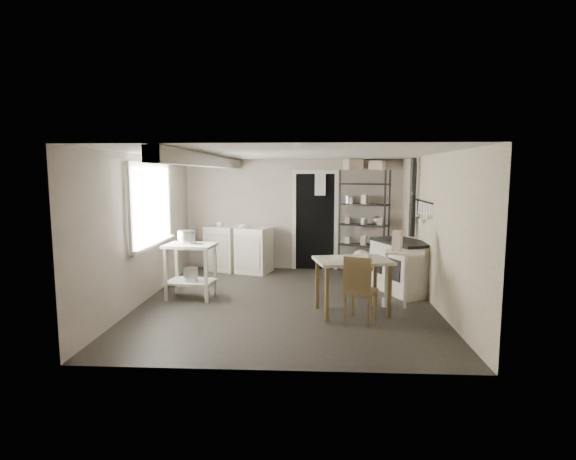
{
  "coord_description": "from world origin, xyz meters",
  "views": [
    {
      "loc": [
        0.38,
        -6.87,
        2.01
      ],
      "look_at": [
        0.0,
        0.3,
        1.1
      ],
      "focal_mm": 28.0,
      "sensor_mm": 36.0,
      "label": 1
    }
  ],
  "objects_px": {
    "prep_table": "(191,274)",
    "work_table": "(352,287)",
    "shelf_rack": "(364,225)",
    "stove": "(402,267)",
    "stockpot": "(186,240)",
    "flour_sack": "(361,263)",
    "base_cabinets": "(239,249)",
    "chair": "(361,287)"
  },
  "relations": [
    {
      "from": "prep_table",
      "to": "chair",
      "type": "height_order",
      "value": "chair"
    },
    {
      "from": "stockpot",
      "to": "base_cabinets",
      "type": "relative_size",
      "value": 0.21
    },
    {
      "from": "stove",
      "to": "chair",
      "type": "height_order",
      "value": "chair"
    },
    {
      "from": "base_cabinets",
      "to": "chair",
      "type": "relative_size",
      "value": 1.53
    },
    {
      "from": "base_cabinets",
      "to": "flour_sack",
      "type": "bearing_deg",
      "value": 11.72
    },
    {
      "from": "prep_table",
      "to": "stove",
      "type": "bearing_deg",
      "value": 9.21
    },
    {
      "from": "stove",
      "to": "chair",
      "type": "distance_m",
      "value": 1.79
    },
    {
      "from": "base_cabinets",
      "to": "prep_table",
      "type": "bearing_deg",
      "value": -84.59
    },
    {
      "from": "prep_table",
      "to": "shelf_rack",
      "type": "distance_m",
      "value": 3.76
    },
    {
      "from": "prep_table",
      "to": "work_table",
      "type": "relative_size",
      "value": 0.85
    },
    {
      "from": "stockpot",
      "to": "chair",
      "type": "bearing_deg",
      "value": -22.44
    },
    {
      "from": "stove",
      "to": "stockpot",
      "type": "bearing_deg",
      "value": 163.19
    },
    {
      "from": "prep_table",
      "to": "stockpot",
      "type": "distance_m",
      "value": 0.56
    },
    {
      "from": "shelf_rack",
      "to": "work_table",
      "type": "relative_size",
      "value": 2.0
    },
    {
      "from": "stockpot",
      "to": "base_cabinets",
      "type": "height_order",
      "value": "stockpot"
    },
    {
      "from": "shelf_rack",
      "to": "flour_sack",
      "type": "distance_m",
      "value": 0.81
    },
    {
      "from": "prep_table",
      "to": "work_table",
      "type": "height_order",
      "value": "prep_table"
    },
    {
      "from": "prep_table",
      "to": "work_table",
      "type": "bearing_deg",
      "value": -14.11
    },
    {
      "from": "shelf_rack",
      "to": "flour_sack",
      "type": "xyz_separation_m",
      "value": [
        -0.09,
        -0.37,
        -0.71
      ]
    },
    {
      "from": "work_table",
      "to": "flour_sack",
      "type": "height_order",
      "value": "work_table"
    },
    {
      "from": "base_cabinets",
      "to": "stove",
      "type": "height_order",
      "value": "base_cabinets"
    },
    {
      "from": "chair",
      "to": "base_cabinets",
      "type": "bearing_deg",
      "value": 149.23
    },
    {
      "from": "stockpot",
      "to": "flour_sack",
      "type": "relative_size",
      "value": 0.59
    },
    {
      "from": "stockpot",
      "to": "base_cabinets",
      "type": "bearing_deg",
      "value": 75.04
    },
    {
      "from": "flour_sack",
      "to": "prep_table",
      "type": "bearing_deg",
      "value": -147.99
    },
    {
      "from": "stove",
      "to": "chair",
      "type": "xyz_separation_m",
      "value": [
        -0.86,
        -1.57,
        0.04
      ]
    },
    {
      "from": "shelf_rack",
      "to": "flour_sack",
      "type": "height_order",
      "value": "shelf_rack"
    },
    {
      "from": "prep_table",
      "to": "stockpot",
      "type": "bearing_deg",
      "value": 128.59
    },
    {
      "from": "base_cabinets",
      "to": "chair",
      "type": "bearing_deg",
      "value": -37.37
    },
    {
      "from": "prep_table",
      "to": "shelf_rack",
      "type": "relative_size",
      "value": 0.43
    },
    {
      "from": "prep_table",
      "to": "base_cabinets",
      "type": "bearing_deg",
      "value": 78.03
    },
    {
      "from": "stockpot",
      "to": "prep_table",
      "type": "bearing_deg",
      "value": -51.41
    },
    {
      "from": "base_cabinets",
      "to": "work_table",
      "type": "xyz_separation_m",
      "value": [
        2.09,
        -2.71,
        -0.08
      ]
    },
    {
      "from": "prep_table",
      "to": "flour_sack",
      "type": "distance_m",
      "value": 3.44
    },
    {
      "from": "stockpot",
      "to": "chair",
      "type": "relative_size",
      "value": 0.33
    },
    {
      "from": "base_cabinets",
      "to": "work_table",
      "type": "height_order",
      "value": "base_cabinets"
    },
    {
      "from": "work_table",
      "to": "stockpot",
      "type": "bearing_deg",
      "value": 164.13
    },
    {
      "from": "prep_table",
      "to": "base_cabinets",
      "type": "relative_size",
      "value": 0.63
    },
    {
      "from": "stove",
      "to": "flour_sack",
      "type": "relative_size",
      "value": 2.21
    },
    {
      "from": "prep_table",
      "to": "stove",
      "type": "xyz_separation_m",
      "value": [
        3.48,
        0.56,
        0.04
      ]
    },
    {
      "from": "prep_table",
      "to": "flour_sack",
      "type": "height_order",
      "value": "prep_table"
    },
    {
      "from": "shelf_rack",
      "to": "work_table",
      "type": "distance_m",
      "value": 2.93
    }
  ]
}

